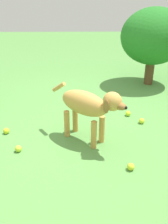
{
  "coord_description": "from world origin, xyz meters",
  "views": [
    {
      "loc": [
        -0.19,
        2.44,
        1.45
      ],
      "look_at": [
        -0.24,
        0.16,
        0.32
      ],
      "focal_mm": 40.25,
      "sensor_mm": 36.0,
      "label": 1
    }
  ],
  "objects_px": {
    "tennis_ball_0": "(131,167)",
    "tennis_ball_2": "(128,113)",
    "tennis_ball_1": "(6,131)",
    "tennis_ball_3": "(142,121)",
    "tennis_ball_4": "(18,149)",
    "dog": "(88,105)"
  },
  "relations": [
    {
      "from": "dog",
      "to": "tennis_ball_1",
      "type": "bearing_deg",
      "value": -150.11
    },
    {
      "from": "tennis_ball_1",
      "to": "tennis_ball_4",
      "type": "xyz_separation_m",
      "value": [
        -0.21,
        0.34,
        0.0
      ]
    },
    {
      "from": "dog",
      "to": "tennis_ball_3",
      "type": "distance_m",
      "value": 0.83
    },
    {
      "from": "dog",
      "to": "tennis_ball_2",
      "type": "xyz_separation_m",
      "value": [
        -0.52,
        -0.55,
        -0.37
      ]
    },
    {
      "from": "tennis_ball_0",
      "to": "tennis_ball_4",
      "type": "relative_size",
      "value": 1.0
    },
    {
      "from": "tennis_ball_2",
      "to": "tennis_ball_4",
      "type": "bearing_deg",
      "value": 31.39
    },
    {
      "from": "tennis_ball_1",
      "to": "tennis_ball_3",
      "type": "relative_size",
      "value": 1.0
    },
    {
      "from": "tennis_ball_1",
      "to": "tennis_ball_4",
      "type": "bearing_deg",
      "value": 120.82
    },
    {
      "from": "dog",
      "to": "tennis_ball_4",
      "type": "height_order",
      "value": "dog"
    },
    {
      "from": "tennis_ball_4",
      "to": "tennis_ball_1",
      "type": "bearing_deg",
      "value": -59.18
    },
    {
      "from": "dog",
      "to": "tennis_ball_4",
      "type": "relative_size",
      "value": 11.08
    },
    {
      "from": "tennis_ball_0",
      "to": "tennis_ball_2",
      "type": "height_order",
      "value": "same"
    },
    {
      "from": "tennis_ball_3",
      "to": "tennis_ball_1",
      "type": "bearing_deg",
      "value": 7.29
    },
    {
      "from": "dog",
      "to": "tennis_ball_0",
      "type": "bearing_deg",
      "value": -13.68
    },
    {
      "from": "tennis_ball_0",
      "to": "tennis_ball_1",
      "type": "height_order",
      "value": "same"
    },
    {
      "from": "tennis_ball_2",
      "to": "tennis_ball_0",
      "type": "bearing_deg",
      "value": 81.17
    },
    {
      "from": "dog",
      "to": "tennis_ball_1",
      "type": "height_order",
      "value": "dog"
    },
    {
      "from": "tennis_ball_2",
      "to": "tennis_ball_4",
      "type": "height_order",
      "value": "same"
    },
    {
      "from": "dog",
      "to": "tennis_ball_2",
      "type": "height_order",
      "value": "dog"
    },
    {
      "from": "tennis_ball_2",
      "to": "tennis_ball_1",
      "type": "bearing_deg",
      "value": 15.59
    },
    {
      "from": "tennis_ball_1",
      "to": "tennis_ball_3",
      "type": "xyz_separation_m",
      "value": [
        -1.55,
        -0.2,
        0.0
      ]
    },
    {
      "from": "tennis_ball_3",
      "to": "dog",
      "type": "bearing_deg",
      "value": 28.55
    }
  ]
}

